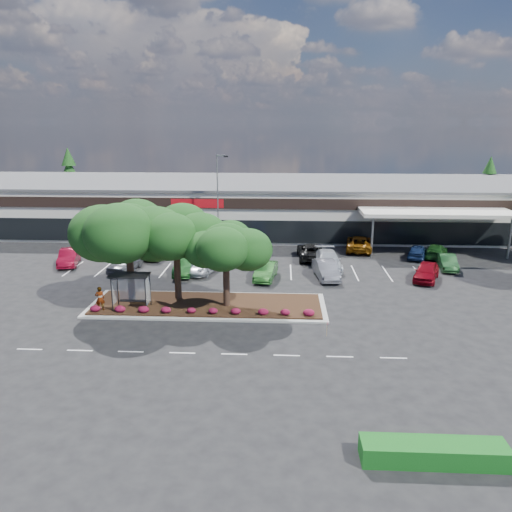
{
  "coord_description": "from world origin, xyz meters",
  "views": [
    {
      "loc": [
        3.6,
        -31.67,
        13.67
      ],
      "look_at": [
        1.42,
        9.46,
        2.6
      ],
      "focal_mm": 35.0,
      "sensor_mm": 36.0,
      "label": 1
    }
  ],
  "objects_px": {
    "light_pole": "(219,208)",
    "car_1": "(125,262)",
    "survey_stake": "(327,327)",
    "car_0": "(69,257)"
  },
  "relations": [
    {
      "from": "car_1",
      "to": "light_pole",
      "type": "bearing_deg",
      "value": 57.22
    },
    {
      "from": "light_pole",
      "to": "car_0",
      "type": "height_order",
      "value": "light_pole"
    },
    {
      "from": "light_pole",
      "to": "car_1",
      "type": "relative_size",
      "value": 2.19
    },
    {
      "from": "car_0",
      "to": "car_1",
      "type": "relative_size",
      "value": 1.01
    },
    {
      "from": "light_pole",
      "to": "car_0",
      "type": "relative_size",
      "value": 2.17
    },
    {
      "from": "light_pole",
      "to": "car_0",
      "type": "distance_m",
      "value": 16.14
    },
    {
      "from": "survey_stake",
      "to": "car_1",
      "type": "relative_size",
      "value": 0.21
    },
    {
      "from": "light_pole",
      "to": "car_0",
      "type": "bearing_deg",
      "value": -154.14
    },
    {
      "from": "car_1",
      "to": "survey_stake",
      "type": "bearing_deg",
      "value": -28.23
    },
    {
      "from": "survey_stake",
      "to": "car_1",
      "type": "height_order",
      "value": "car_1"
    }
  ]
}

